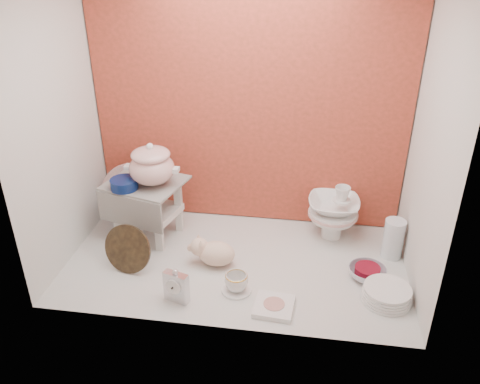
% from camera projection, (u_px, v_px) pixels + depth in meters
% --- Properties ---
extents(ground, '(1.80, 1.80, 0.00)m').
position_uv_depth(ground, '(236.00, 262.00, 2.66)').
color(ground, silver).
rests_on(ground, ground).
extents(niche_shell, '(1.86, 1.03, 1.53)m').
position_uv_depth(niche_shell, '(241.00, 83.00, 2.38)').
color(niche_shell, '#C74131').
rests_on(niche_shell, ground).
extents(step_stool, '(0.48, 0.44, 0.35)m').
position_uv_depth(step_stool, '(148.00, 209.00, 2.82)').
color(step_stool, silver).
rests_on(step_stool, ground).
extents(soup_tureen, '(0.34, 0.34, 0.25)m').
position_uv_depth(soup_tureen, '(151.00, 164.00, 2.65)').
color(soup_tureen, white).
rests_on(soup_tureen, step_stool).
extents(cobalt_bowl, '(0.17, 0.17, 0.06)m').
position_uv_depth(cobalt_bowl, '(124.00, 184.00, 2.66)').
color(cobalt_bowl, '#0A1C51').
rests_on(cobalt_bowl, step_stool).
extents(floral_platter, '(0.37, 0.11, 0.37)m').
position_uv_depth(floral_platter, '(133.00, 192.00, 2.98)').
color(floral_platter, white).
rests_on(floral_platter, ground).
extents(blue_white_vase, '(0.30, 0.30, 0.27)m').
position_uv_depth(blue_white_vase, '(136.00, 199.00, 3.00)').
color(blue_white_vase, silver).
rests_on(blue_white_vase, ground).
extents(lacquer_tray, '(0.28, 0.14, 0.26)m').
position_uv_depth(lacquer_tray, '(128.00, 249.00, 2.54)').
color(lacquer_tray, black).
rests_on(lacquer_tray, ground).
extents(mantel_clock, '(0.13, 0.08, 0.18)m').
position_uv_depth(mantel_clock, '(176.00, 285.00, 2.34)').
color(mantel_clock, silver).
rests_on(mantel_clock, ground).
extents(plush_pig, '(0.30, 0.25, 0.15)m').
position_uv_depth(plush_pig, '(217.00, 253.00, 2.60)').
color(plush_pig, beige).
rests_on(plush_pig, ground).
extents(teacup_saucer, '(0.16, 0.16, 0.01)m').
position_uv_depth(teacup_saucer, '(236.00, 290.00, 2.44)').
color(teacup_saucer, white).
rests_on(teacup_saucer, ground).
extents(gold_rim_teacup, '(0.13, 0.13, 0.09)m').
position_uv_depth(gold_rim_teacup, '(236.00, 282.00, 2.42)').
color(gold_rim_teacup, white).
rests_on(gold_rim_teacup, teacup_saucer).
extents(lattice_dish, '(0.20, 0.20, 0.03)m').
position_uv_depth(lattice_dish, '(274.00, 306.00, 2.32)').
color(lattice_dish, white).
rests_on(lattice_dish, ground).
extents(dinner_plate_stack, '(0.28, 0.28, 0.07)m').
position_uv_depth(dinner_plate_stack, '(387.00, 294.00, 2.37)').
color(dinner_plate_stack, white).
rests_on(dinner_plate_stack, ground).
extents(crystal_bowl, '(0.25, 0.25, 0.06)m').
position_uv_depth(crystal_bowl, '(367.00, 273.00, 2.52)').
color(crystal_bowl, silver).
rests_on(crystal_bowl, ground).
extents(clear_glass_vase, '(0.14, 0.14, 0.22)m').
position_uv_depth(clear_glass_vase, '(393.00, 239.00, 2.66)').
color(clear_glass_vase, silver).
rests_on(clear_glass_vase, ground).
extents(porcelain_tower, '(0.36, 0.36, 0.33)m').
position_uv_depth(porcelain_tower, '(333.00, 211.00, 2.81)').
color(porcelain_tower, white).
rests_on(porcelain_tower, ground).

